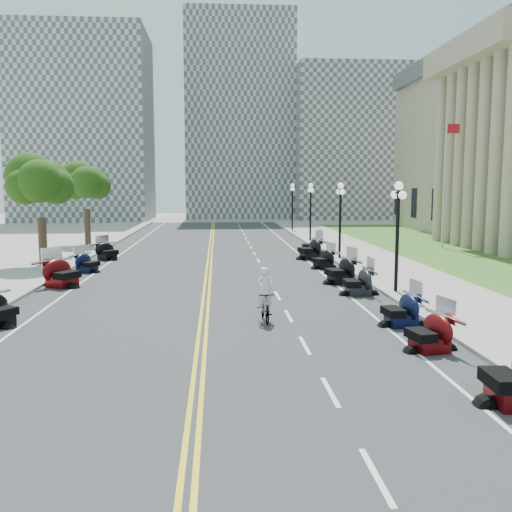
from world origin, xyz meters
name	(u,v)px	position (x,y,z in m)	size (l,w,h in m)	color
ground	(204,318)	(0.00, 0.00, 0.00)	(160.00, 160.00, 0.00)	gray
road	(208,276)	(0.00, 10.00, 0.00)	(16.00, 90.00, 0.01)	#333335
centerline_yellow_a	(206,275)	(-0.12, 10.00, 0.01)	(0.12, 90.00, 0.00)	yellow
centerline_yellow_b	(210,275)	(0.12, 10.00, 0.01)	(0.12, 90.00, 0.00)	yellow
edge_line_north	(323,274)	(6.40, 10.00, 0.01)	(0.12, 90.00, 0.00)	white
edge_line_south	(90,277)	(-6.40, 10.00, 0.01)	(0.12, 90.00, 0.00)	white
lane_dash_3	(376,476)	(3.20, -12.00, 0.01)	(0.12, 2.00, 0.00)	white
lane_dash_4	(330,392)	(3.20, -8.00, 0.01)	(0.12, 2.00, 0.00)	white
lane_dash_5	(305,345)	(3.20, -4.00, 0.01)	(0.12, 2.00, 0.00)	white
lane_dash_6	(289,316)	(3.20, 0.00, 0.01)	(0.12, 2.00, 0.00)	white
lane_dash_7	(278,296)	(3.20, 4.00, 0.01)	(0.12, 2.00, 0.00)	white
lane_dash_8	(269,281)	(3.20, 8.00, 0.01)	(0.12, 2.00, 0.00)	white
lane_dash_9	(263,269)	(3.20, 12.00, 0.01)	(0.12, 2.00, 0.00)	white
lane_dash_10	(258,261)	(3.20, 16.00, 0.01)	(0.12, 2.00, 0.00)	white
lane_dash_11	(254,253)	(3.20, 20.00, 0.01)	(0.12, 2.00, 0.00)	white
lane_dash_12	(251,247)	(3.20, 24.00, 0.01)	(0.12, 2.00, 0.00)	white
lane_dash_13	(248,242)	(3.20, 28.00, 0.01)	(0.12, 2.00, 0.00)	white
lane_dash_14	(246,238)	(3.20, 32.00, 0.01)	(0.12, 2.00, 0.00)	white
lane_dash_15	(244,234)	(3.20, 36.00, 0.01)	(0.12, 2.00, 0.00)	white
lane_dash_16	(242,231)	(3.20, 40.00, 0.01)	(0.12, 2.00, 0.00)	white
lane_dash_17	(241,228)	(3.20, 44.00, 0.01)	(0.12, 2.00, 0.00)	white
lane_dash_18	(239,226)	(3.20, 48.00, 0.01)	(0.12, 2.00, 0.00)	white
lane_dash_19	(238,224)	(3.20, 52.00, 0.01)	(0.12, 2.00, 0.00)	white
sidewalk_north	(396,272)	(10.50, 10.00, 0.07)	(5.00, 90.00, 0.15)	#9E9991
sidewalk_south	(12,276)	(-10.50, 10.00, 0.07)	(5.00, 90.00, 0.15)	#9E9991
lawn	(457,254)	(17.50, 18.00, 0.05)	(9.00, 60.00, 0.10)	#356023
distant_block_a	(84,127)	(-18.00, 62.00, 13.00)	(18.00, 14.00, 26.00)	gray
distant_block_b	(239,119)	(4.00, 68.00, 15.00)	(16.00, 12.00, 30.00)	gray
distant_block_c	(359,145)	(22.00, 65.00, 11.00)	(20.00, 14.00, 22.00)	gray
street_lamp_2	(397,237)	(8.60, 4.00, 2.60)	(0.50, 1.20, 4.90)	black
street_lamp_3	(340,221)	(8.60, 16.00, 2.60)	(0.50, 1.20, 4.90)	black
street_lamp_4	(310,212)	(8.60, 28.00, 2.60)	(0.50, 1.20, 4.90)	black
street_lamp_5	(292,207)	(8.60, 40.00, 2.60)	(0.50, 1.20, 4.90)	black
flagpole	(445,184)	(18.00, 22.00, 5.00)	(1.10, 0.20, 10.00)	silver
tree_3	(40,188)	(-10.00, 14.00, 4.75)	(4.80, 4.80, 9.20)	#235619
tree_4	(86,187)	(-10.00, 26.00, 4.75)	(4.80, 4.80, 9.20)	#235619
motorcycle_n_4	(430,330)	(6.82, -4.83, 0.64)	(1.84, 1.84, 1.29)	#590A0C
motorcycle_n_5	(401,308)	(6.96, -1.77, 0.65)	(1.86, 1.86, 1.30)	black
motorcycle_n_6	(358,280)	(6.85, 3.93, 0.69)	(1.97, 1.97, 1.38)	black
motorcycle_n_7	(341,269)	(6.71, 6.96, 0.74)	(2.11, 2.11, 1.48)	black
motorcycle_n_8	(323,258)	(6.80, 12.17, 0.63)	(1.80, 1.80, 1.26)	black
motorcycle_n_9	(310,248)	(6.72, 16.45, 0.77)	(2.21, 2.21, 1.55)	black
motorcycle_n_10	(312,244)	(7.28, 19.26, 0.73)	(2.09, 2.09, 1.46)	black
motorcycle_s_7	(62,271)	(-7.03, 6.92, 0.78)	(2.23, 2.23, 1.56)	#590A0C
motorcycle_s_8	(87,262)	(-6.88, 11.61, 0.62)	(1.77, 1.77, 1.24)	black
motorcycle_s_9	(107,250)	(-6.78, 17.10, 0.65)	(1.86, 1.86, 1.30)	black
bicycle	(265,306)	(2.23, -0.78, 0.57)	(0.53, 1.89, 1.13)	#A51414
cyclist_rider	(265,268)	(2.23, -0.78, 1.96)	(0.60, 0.40, 1.65)	silver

